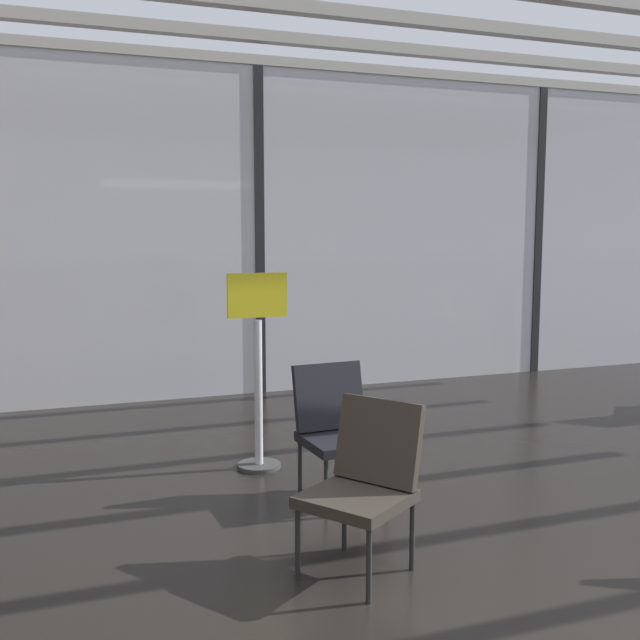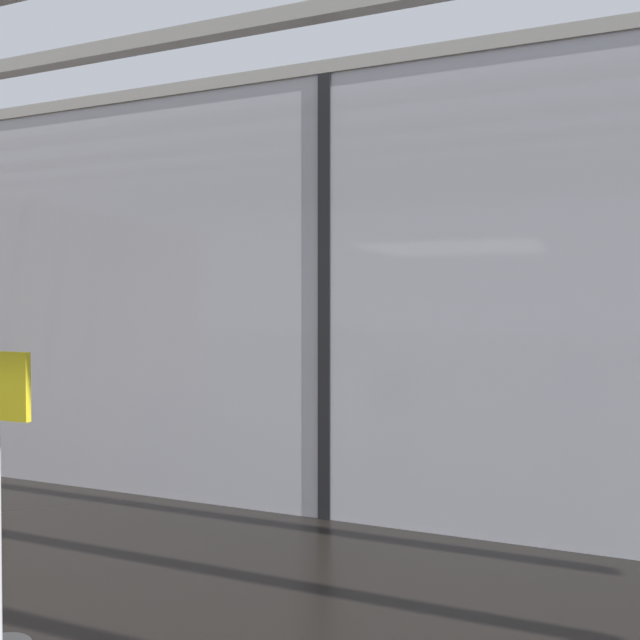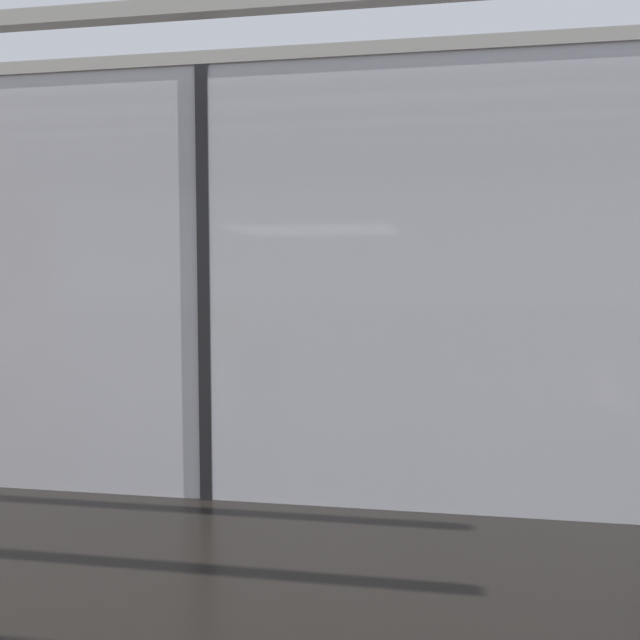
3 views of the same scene
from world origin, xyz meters
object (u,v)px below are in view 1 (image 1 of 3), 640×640
(parked_airplane, at_px, (135,211))
(lounge_chair_0, at_px, (365,476))
(lounge_chair_3, at_px, (337,424))
(info_sign, at_px, (258,377))

(parked_airplane, relative_size, lounge_chair_0, 13.76)
(lounge_chair_3, bearing_deg, lounge_chair_0, -106.89)
(lounge_chair_0, bearing_deg, parked_airplane, 147.06)
(parked_airplane, distance_m, lounge_chair_3, 7.70)
(parked_airplane, relative_size, lounge_chair_3, 13.76)
(lounge_chair_3, bearing_deg, parked_airplane, 89.56)
(info_sign, bearing_deg, lounge_chair_3, -66.99)
(lounge_chair_0, height_order, lounge_chair_3, same)
(lounge_chair_0, distance_m, lounge_chair_3, 1.04)
(parked_airplane, distance_m, lounge_chair_0, 8.69)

